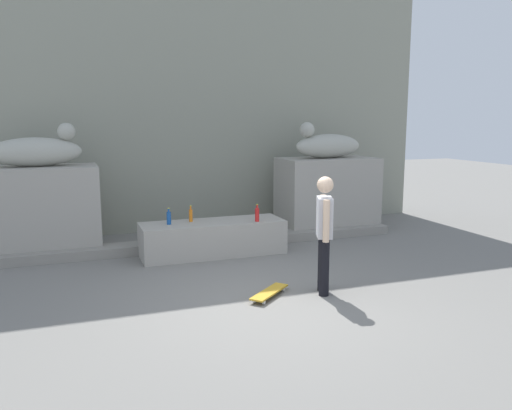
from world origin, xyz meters
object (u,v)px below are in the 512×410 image
(statue_reclining_left, at_px, (37,151))
(bottle_red, at_px, (257,214))
(statue_reclining_right, at_px, (327,145))
(bottle_blue, at_px, (169,218))
(skater, at_px, (324,230))
(skateboard, at_px, (269,292))
(bottle_orange, at_px, (191,215))

(statue_reclining_left, height_order, bottle_red, statue_reclining_left)
(statue_reclining_right, xyz_separation_m, bottle_red, (-2.14, -1.42, -1.15))
(bottle_blue, bearing_deg, bottle_red, -10.82)
(statue_reclining_right, relative_size, bottle_red, 5.21)
(skater, bearing_deg, statue_reclining_right, 173.47)
(statue_reclining_right, distance_m, skateboard, 4.93)
(bottle_orange, bearing_deg, skater, -65.24)
(statue_reclining_left, xyz_separation_m, skater, (3.80, -3.76, -0.97))
(skater, distance_m, bottle_blue, 3.13)
(statue_reclining_left, xyz_separation_m, bottle_orange, (2.54, -1.02, -1.16))
(statue_reclining_left, relative_size, bottle_orange, 5.55)
(skateboard, relative_size, bottle_orange, 2.49)
(statue_reclining_left, bearing_deg, skateboard, -54.96)
(statue_reclining_left, relative_size, bottle_red, 5.17)
(statue_reclining_right, height_order, skater, statue_reclining_right)
(bottle_blue, bearing_deg, skateboard, -70.08)
(statue_reclining_left, xyz_separation_m, skateboard, (3.03, -3.64, -1.82))
(statue_reclining_right, height_order, bottle_blue, statue_reclining_right)
(skater, distance_m, bottle_red, 2.35)
(bottle_red, bearing_deg, statue_reclining_left, 158.76)
(statue_reclining_left, bearing_deg, statue_reclining_right, -4.77)
(statue_reclining_right, distance_m, skater, 4.37)
(statue_reclining_left, distance_m, skater, 5.44)
(statue_reclining_left, relative_size, skateboard, 2.23)
(bottle_orange, bearing_deg, bottle_red, -19.65)
(statue_reclining_left, height_order, bottle_blue, statue_reclining_left)
(skater, bearing_deg, bottle_blue, -125.77)
(skater, relative_size, bottle_orange, 5.65)
(bottle_red, bearing_deg, bottle_orange, 160.35)
(statue_reclining_left, relative_size, bottle_blue, 5.59)
(skateboard, relative_size, bottle_blue, 2.51)
(statue_reclining_right, bearing_deg, skateboard, 46.19)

